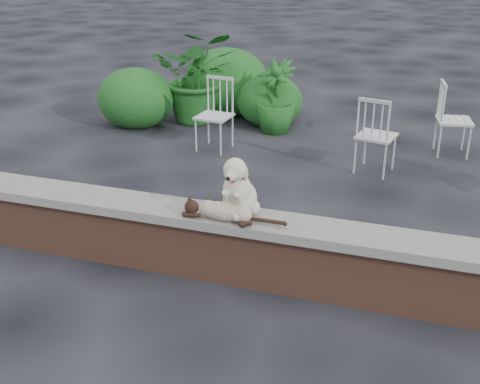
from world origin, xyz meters
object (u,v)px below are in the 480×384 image
(chair_b, at_px, (214,115))
(potted_plant_a, at_px, (198,76))
(chair_e, at_px, (455,119))
(dog, at_px, (240,184))
(cat, at_px, (225,210))
(chair_c, at_px, (376,135))
(potted_plant_b, at_px, (276,97))

(chair_b, bearing_deg, potted_plant_a, 127.06)
(chair_b, bearing_deg, chair_e, 20.88)
(dog, relative_size, chair_e, 0.56)
(dog, relative_size, cat, 0.52)
(chair_e, distance_m, potted_plant_a, 3.68)
(cat, bearing_deg, potted_plant_a, 117.85)
(cat, height_order, chair_b, chair_b)
(chair_e, bearing_deg, potted_plant_a, 75.01)
(cat, xyz_separation_m, chair_e, (1.76, 3.83, -0.19))
(chair_c, height_order, potted_plant_b, potted_plant_b)
(dog, height_order, chair_e, dog)
(dog, xyz_separation_m, chair_b, (-1.31, 2.90, -0.37))
(cat, distance_m, chair_b, 3.29)
(chair_e, relative_size, potted_plant_b, 0.91)
(chair_b, bearing_deg, chair_c, 1.92)
(dog, distance_m, chair_b, 3.20)
(chair_c, distance_m, chair_e, 1.29)
(cat, bearing_deg, chair_c, 76.48)
(chair_c, distance_m, potted_plant_a, 3.08)
(chair_c, relative_size, potted_plant_a, 0.68)
(chair_c, height_order, chair_e, same)
(chair_b, xyz_separation_m, potted_plant_a, (-0.68, 1.13, 0.22))
(dog, bearing_deg, cat, -114.66)
(chair_b, relative_size, potted_plant_a, 0.68)
(chair_c, relative_size, chair_b, 1.00)
(cat, distance_m, chair_c, 3.03)
(dog, relative_size, potted_plant_b, 0.51)
(chair_c, xyz_separation_m, potted_plant_b, (-1.54, 1.13, 0.04))
(chair_b, distance_m, potted_plant_a, 1.34)
(dog, height_order, chair_c, dog)
(chair_b, relative_size, potted_plant_b, 0.91)
(chair_c, relative_size, chair_e, 1.00)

